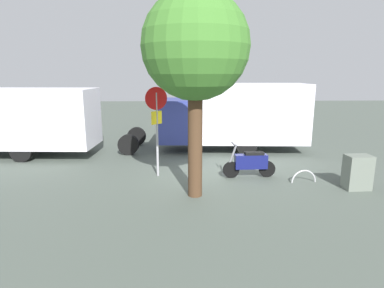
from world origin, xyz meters
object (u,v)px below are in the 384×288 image
object	(u,v)px
street_tree	(195,48)
utility_cabinet	(357,172)
stop_sign	(157,118)
box_truck_far	(17,119)
motorcycle	(250,163)
bike_rack_hoop	(303,182)
box_truck_near	(233,114)

from	to	relation	value
street_tree	utility_cabinet	distance (m)	6.19
stop_sign	street_tree	distance (m)	3.08
box_truck_far	utility_cabinet	size ratio (longest dim) A/B	7.84
motorcycle	box_truck_far	bearing A→B (deg)	-21.68
street_tree	utility_cabinet	world-z (taller)	street_tree
motorcycle	utility_cabinet	xyz separation A→B (m)	(-3.04, 1.24, 0.01)
street_tree	bike_rack_hoop	xyz separation A→B (m)	(-3.61, -1.02, -4.16)
stop_sign	street_tree	world-z (taller)	street_tree
street_tree	bike_rack_hoop	distance (m)	5.60
box_truck_far	street_tree	xyz separation A→B (m)	(-7.33, 4.89, 2.56)
utility_cabinet	bike_rack_hoop	world-z (taller)	utility_cabinet
street_tree	stop_sign	bearing A→B (deg)	-57.24
stop_sign	utility_cabinet	world-z (taller)	stop_sign
box_truck_near	utility_cabinet	xyz separation A→B (m)	(-3.03, 5.20, -1.13)
utility_cabinet	stop_sign	bearing A→B (deg)	-13.67
stop_sign	street_tree	bearing A→B (deg)	122.76
box_truck_near	motorcycle	xyz separation A→B (m)	(0.02, 3.96, -1.15)
box_truck_near	street_tree	bearing A→B (deg)	73.65
box_truck_near	box_truck_far	world-z (taller)	box_truck_near
motorcycle	stop_sign	distance (m)	3.53
box_truck_near	street_tree	world-z (taller)	street_tree
box_truck_far	utility_cabinet	world-z (taller)	box_truck_far
box_truck_far	street_tree	bearing A→B (deg)	149.33
bike_rack_hoop	stop_sign	bearing A→B (deg)	-10.17
stop_sign	bike_rack_hoop	size ratio (longest dim) A/B	3.60
street_tree	utility_cabinet	xyz separation A→B (m)	(-5.01, -0.37, -3.62)
box_truck_near	stop_sign	size ratio (longest dim) A/B	2.75
box_truck_far	street_tree	distance (m)	9.18
motorcycle	utility_cabinet	world-z (taller)	motorcycle
box_truck_near	bike_rack_hoop	bearing A→B (deg)	112.91
stop_sign	motorcycle	bearing A→B (deg)	175.11
street_tree	bike_rack_hoop	bearing A→B (deg)	-164.23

